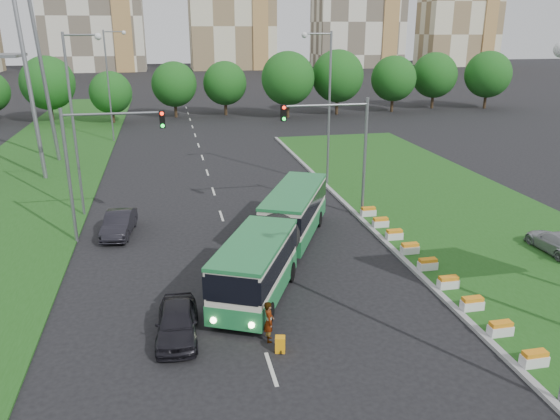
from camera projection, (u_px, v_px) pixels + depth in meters
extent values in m
plane|color=black|center=(308.00, 290.00, 26.75)|extent=(360.00, 360.00, 0.00)
cube|color=#1C4C15|center=(465.00, 218.00, 36.67)|extent=(14.00, 60.00, 0.15)
cube|color=gray|center=(367.00, 225.00, 35.32)|extent=(0.30, 60.00, 0.18)
cube|color=#1C4C15|center=(30.00, 178.00, 46.44)|extent=(12.00, 110.00, 0.10)
cylinder|color=gray|center=(365.00, 159.00, 36.00)|extent=(0.20, 0.20, 8.00)
cylinder|color=gray|center=(326.00, 105.00, 34.32)|extent=(5.50, 0.14, 0.14)
cube|color=black|center=(283.00, 113.00, 33.91)|extent=(0.32, 0.32, 1.00)
cylinder|color=gray|center=(69.00, 178.00, 31.50)|extent=(0.20, 0.20, 8.00)
cylinder|color=gray|center=(112.00, 114.00, 30.89)|extent=(5.50, 0.14, 0.14)
cube|color=black|center=(162.00, 119.00, 31.55)|extent=(0.32, 0.32, 1.00)
cube|color=beige|center=(461.00, 2.00, 177.01)|extent=(24.00, 14.00, 40.00)
cube|color=beige|center=(293.00, 268.00, 25.18)|extent=(2.42, 6.69, 2.62)
cube|color=beige|center=(261.00, 210.00, 33.14)|extent=(2.42, 8.15, 2.62)
cylinder|color=black|center=(276.00, 239.00, 28.84)|extent=(2.42, 1.21, 2.42)
cube|color=#1F6E39|center=(292.00, 285.00, 25.45)|extent=(2.50, 6.74, 0.92)
cube|color=#1F6E39|center=(261.00, 224.00, 33.42)|extent=(2.50, 8.19, 0.92)
cube|color=black|center=(293.00, 259.00, 25.04)|extent=(2.50, 6.74, 1.02)
cube|color=black|center=(261.00, 203.00, 33.00)|extent=(2.50, 8.19, 1.02)
imported|color=black|center=(177.00, 322.00, 22.50)|extent=(1.93, 4.29, 1.43)
imported|color=black|center=(119.00, 224.00, 33.72)|extent=(2.08, 4.60, 1.46)
imported|color=#94969C|center=(557.00, 242.00, 30.77)|extent=(1.70, 4.15, 1.20)
imported|color=gray|center=(269.00, 321.00, 22.21)|extent=(0.48, 0.68, 1.76)
cube|color=orange|center=(280.00, 344.00, 21.59)|extent=(0.39, 0.34, 0.67)
cylinder|color=black|center=(281.00, 352.00, 21.52)|extent=(0.04, 0.16, 0.16)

